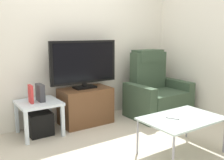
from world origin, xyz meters
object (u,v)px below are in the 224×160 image
at_px(tv_stand, 86,106).
at_px(coffee_table, 182,120).
at_px(side_table, 39,107).
at_px(television, 84,63).
at_px(recliner_armchair, 156,93).
at_px(cell_phone, 173,118).
at_px(game_console, 40,93).
at_px(subwoofer_box, 40,123).
at_px(book_upright, 31,94).

distance_m(tv_stand, coffee_table, 1.55).
bearing_deg(side_table, tv_stand, 2.88).
height_order(television, coffee_table, television).
xyz_separation_m(recliner_armchair, cell_phone, (-0.83, -1.16, 0.06)).
relative_size(side_table, game_console, 2.33).
bearing_deg(coffee_table, game_console, 128.00).
relative_size(game_console, cell_phone, 1.54).
xyz_separation_m(tv_stand, subwoofer_box, (-0.73, -0.04, -0.12)).
distance_m(game_console, cell_phone, 1.76).
xyz_separation_m(recliner_armchair, book_upright, (-2.01, 0.22, 0.21)).
bearing_deg(subwoofer_box, book_upright, -168.69).
xyz_separation_m(subwoofer_box, cell_phone, (1.07, -1.40, 0.27)).
bearing_deg(book_upright, subwoofer_box, 11.31).
bearing_deg(game_console, side_table, -164.05).
distance_m(tv_stand, cell_phone, 1.48).
bearing_deg(subwoofer_box, cell_phone, -52.44).
height_order(side_table, cell_phone, side_table).
bearing_deg(coffee_table, television, 106.44).
relative_size(television, coffee_table, 1.17).
relative_size(subwoofer_box, coffee_table, 0.34).
height_order(subwoofer_box, coffee_table, coffee_table).
bearing_deg(recliner_armchair, subwoofer_box, 167.72).
relative_size(subwoofer_box, game_console, 1.34).
bearing_deg(book_upright, coffee_table, -48.24).
xyz_separation_m(book_upright, game_console, (0.14, 0.03, -0.00)).
distance_m(television, book_upright, 0.90).
bearing_deg(subwoofer_box, coffee_table, -50.96).
bearing_deg(game_console, subwoofer_box, -164.05).
height_order(book_upright, coffee_table, book_upright).
xyz_separation_m(side_table, game_console, (0.04, 0.01, 0.19)).
xyz_separation_m(tv_stand, television, (-0.00, 0.02, 0.65)).
height_order(television, subwoofer_box, television).
distance_m(tv_stand, television, 0.65).
bearing_deg(coffee_table, subwoofer_box, 129.04).
bearing_deg(side_table, coffee_table, -50.96).
bearing_deg(coffee_table, book_upright, 131.76).
bearing_deg(game_console, recliner_armchair, -7.56).
relative_size(subwoofer_box, cell_phone, 2.06).
relative_size(side_table, coffee_table, 0.60).
bearing_deg(side_table, recliner_armchair, -7.12).
bearing_deg(recliner_armchair, tv_stand, 161.71).
height_order(tv_stand, book_upright, book_upright).
bearing_deg(television, game_console, -176.24).
relative_size(television, subwoofer_box, 3.42).
bearing_deg(television, subwoofer_box, -175.64).
relative_size(television, game_console, 4.57).
height_order(recliner_armchair, cell_phone, recliner_armchair).
bearing_deg(side_table, television, 4.36).
xyz_separation_m(side_table, cell_phone, (1.07, -1.40, 0.04)).
relative_size(side_table, subwoofer_box, 1.74).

